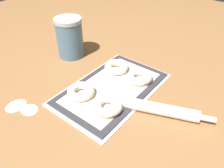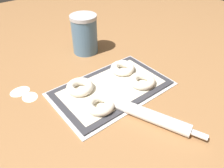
% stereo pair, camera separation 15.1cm
% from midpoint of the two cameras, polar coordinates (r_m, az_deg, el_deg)
% --- Properties ---
extents(ground_plane, '(2.80, 2.80, 0.00)m').
position_cam_midpoint_polar(ground_plane, '(0.85, -3.97, -1.97)').
color(ground_plane, olive).
extents(baking_tray, '(0.46, 0.28, 0.01)m').
position_cam_midpoint_polar(baking_tray, '(0.85, -5.05, -1.54)').
color(baking_tray, silver).
rests_on(baking_tray, ground_plane).
extents(baking_mat, '(0.43, 0.26, 0.00)m').
position_cam_midpoint_polar(baking_mat, '(0.85, -5.07, -1.26)').
color(baking_mat, '#333338').
rests_on(baking_mat, baking_tray).
extents(bagel_front_left, '(0.10, 0.10, 0.03)m').
position_cam_midpoint_polar(bagel_front_left, '(0.75, -6.93, -6.15)').
color(bagel_front_left, silver).
rests_on(bagel_front_left, baking_mat).
extents(bagel_front_right, '(0.10, 0.10, 0.03)m').
position_cam_midpoint_polar(bagel_front_right, '(0.87, 2.39, 1.55)').
color(bagel_front_right, silver).
rests_on(bagel_front_right, baking_mat).
extents(bagel_back_left, '(0.10, 0.10, 0.03)m').
position_cam_midpoint_polar(bagel_back_left, '(0.82, -13.34, -2.27)').
color(bagel_back_left, silver).
rests_on(bagel_back_left, baking_mat).
extents(bagel_back_right, '(0.10, 0.10, 0.03)m').
position_cam_midpoint_polar(bagel_back_right, '(0.93, -3.43, 4.14)').
color(bagel_back_right, silver).
rests_on(bagel_back_right, baking_mat).
extents(flour_canister, '(0.13, 0.13, 0.18)m').
position_cam_midpoint_polar(flour_canister, '(1.06, -15.10, 11.42)').
color(flour_canister, slate).
rests_on(flour_canister, ground_plane).
extents(rolling_pin, '(0.16, 0.37, 0.04)m').
position_cam_midpoint_polar(rolling_pin, '(0.75, 5.74, -6.80)').
color(rolling_pin, silver).
rests_on(rolling_pin, ground_plane).
extents(flour_patch_near, '(0.08, 0.06, 0.00)m').
position_cam_midpoint_polar(flour_patch_near, '(0.89, -28.45, -5.33)').
color(flour_patch_near, white).
rests_on(flour_patch_near, ground_plane).
extents(flour_patch_far, '(0.06, 0.06, 0.00)m').
position_cam_midpoint_polar(flour_patch_far, '(0.85, -25.74, -6.43)').
color(flour_patch_far, white).
rests_on(flour_patch_far, ground_plane).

